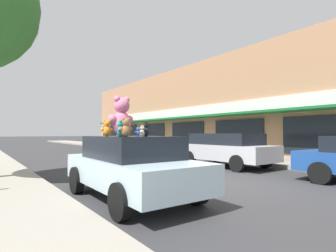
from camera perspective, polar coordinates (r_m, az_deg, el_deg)
The scene contains 12 objects.
ground_plane at distance 8.28m, azimuth 12.08°, elevation -12.11°, with size 260.00×260.00×0.00m, color #333335.
sidewalk_far at distance 13.40m, azimuth 29.70°, elevation -7.51°, with size 3.31×90.00×0.17m.
storefront_row at distance 26.67m, azimuth 16.32°, elevation 2.81°, with size 16.19×35.39×7.05m.
plush_art_car at distance 6.23m, azimuth -7.95°, elevation -8.45°, with size 2.02×4.14×1.45m.
teddy_bear_giant at distance 6.45m, azimuth -10.07°, elevation 1.96°, with size 0.73×0.47×0.97m.
teddy_bear_brown at distance 5.09m, azimuth -9.14°, elevation -0.34°, with size 0.28×0.18×0.37m.
teddy_bear_teal at distance 5.46m, azimuth -10.33°, elevation -0.56°, with size 0.21×0.25×0.34m.
teddy_bear_black at distance 5.89m, azimuth -4.82°, elevation -0.70°, with size 0.22×0.23×0.33m.
teddy_bear_blue at distance 7.17m, azimuth -6.56°, elevation -1.23°, with size 0.18×0.12×0.23m.
teddy_bear_cream at distance 5.81m, azimuth -5.61°, elevation -1.09°, with size 0.17×0.16×0.25m.
teddy_bear_orange at distance 5.93m, azimuth -13.13°, elevation -0.48°, with size 0.28×0.18×0.37m.
parked_car_far_center at distance 12.27m, azimuth 12.41°, elevation -4.75°, with size 2.08×4.52×1.50m.
Camera 1 is at (-6.10, -5.39, 1.52)m, focal length 28.00 mm.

